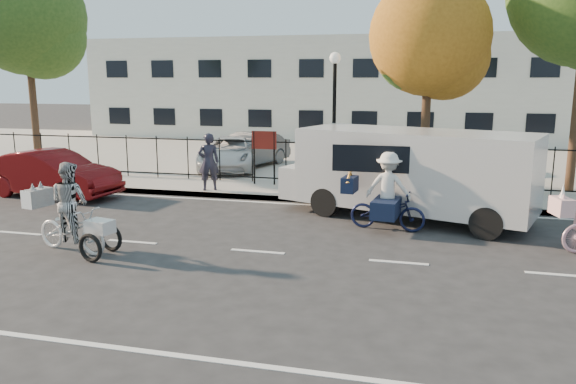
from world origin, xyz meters
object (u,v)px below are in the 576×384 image
(bull_bike, at_px, (387,199))
(lot_car_c, at_px, (249,150))
(pedestrian, at_px, (209,162))
(lot_car_d, at_px, (462,156))
(lamppost, at_px, (334,96))
(lot_car_b, at_px, (231,153))
(red_sedan, at_px, (52,174))
(white_van, at_px, (410,171))
(zebra_trike, at_px, (71,217))

(bull_bike, height_order, lot_car_c, bull_bike)
(pedestrian, bearing_deg, lot_car_d, -172.56)
(lot_car_c, height_order, lot_car_d, lot_car_c)
(lamppost, bearing_deg, lot_car_b, 148.29)
(lot_car_d, bearing_deg, red_sedan, -154.84)
(white_van, relative_size, lot_car_b, 1.56)
(zebra_trike, height_order, lot_car_d, zebra_trike)
(lamppost, relative_size, bull_bike, 2.05)
(bull_bike, distance_m, lot_car_c, 9.93)
(zebra_trike, bearing_deg, lot_car_c, 11.17)
(lot_car_d, bearing_deg, pedestrian, -148.96)
(zebra_trike, xyz_separation_m, bull_bike, (6.42, 3.45, 0.01))
(lamppost, xyz_separation_m, pedestrian, (-3.78, -1.39, -2.04))
(lamppost, distance_m, lot_car_b, 5.84)
(lot_car_c, distance_m, lot_car_d, 8.33)
(lamppost, distance_m, zebra_trike, 9.20)
(bull_bike, height_order, pedestrian, pedestrian)
(pedestrian, xyz_separation_m, lot_car_c, (-0.28, 4.92, -0.24))
(lamppost, height_order, lot_car_c, lamppost)
(lamppost, height_order, lot_car_d, lamppost)
(red_sedan, bearing_deg, lot_car_b, -26.85)
(zebra_trike, distance_m, lot_car_b, 10.56)
(red_sedan, distance_m, lot_car_c, 7.76)
(bull_bike, bearing_deg, lot_car_b, 49.52)
(bull_bike, xyz_separation_m, white_van, (0.49, 1.29, 0.52))
(lamppost, bearing_deg, lot_car_c, 138.95)
(lamppost, bearing_deg, pedestrian, -159.85)
(lamppost, distance_m, bull_bike, 5.30)
(zebra_trike, relative_size, lot_car_c, 0.56)
(zebra_trike, distance_m, white_van, 8.40)
(bull_bike, distance_m, lot_car_d, 8.83)
(bull_bike, bearing_deg, lamppost, 32.11)
(lot_car_b, bearing_deg, pedestrian, -90.72)
(lot_car_b, bearing_deg, lot_car_d, -1.84)
(lamppost, xyz_separation_m, lot_car_b, (-4.56, 2.81, -2.33))
(bull_bike, xyz_separation_m, pedestrian, (-5.83, 2.91, 0.30))
(pedestrian, bearing_deg, bull_bike, 125.81)
(red_sedan, distance_m, lot_car_d, 14.55)
(zebra_trike, distance_m, bull_bike, 7.29)
(red_sedan, relative_size, lot_car_c, 1.07)
(bull_bike, relative_size, white_van, 0.30)
(red_sedan, relative_size, lot_car_d, 1.19)
(white_van, bearing_deg, pedestrian, -176.47)
(lot_car_c, bearing_deg, lot_car_d, 23.47)
(zebra_trike, xyz_separation_m, red_sedan, (-4.08, 4.89, -0.03))
(lamppost, relative_size, red_sedan, 0.98)
(red_sedan, height_order, pedestrian, pedestrian)
(bull_bike, bearing_deg, white_van, -14.23)
(red_sedan, bearing_deg, pedestrian, -64.89)
(bull_bike, height_order, red_sedan, bull_bike)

